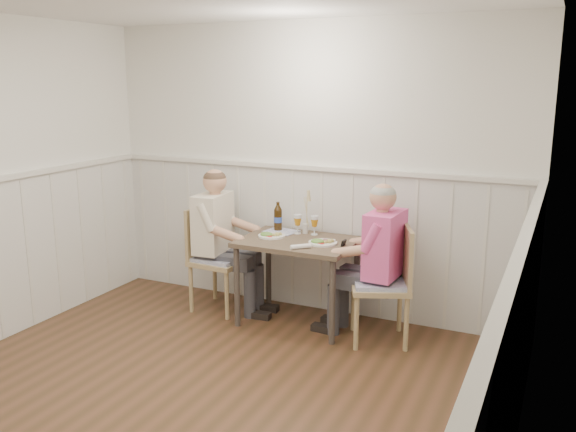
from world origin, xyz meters
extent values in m
plane|color=#47301B|center=(0.00, 0.00, 0.00)|extent=(4.50, 4.50, 0.00)
cube|color=white|center=(0.00, 2.25, 1.30)|extent=(4.00, 0.04, 2.60)
cube|color=white|center=(2.00, 0.00, 1.30)|extent=(0.04, 4.50, 2.60)
cube|color=silver|center=(0.00, 2.23, 0.65)|extent=(3.98, 0.03, 1.30)
cube|color=silver|center=(1.99, 0.00, 0.65)|extent=(0.03, 4.48, 1.30)
cube|color=silver|center=(0.00, 2.22, 1.32)|extent=(3.98, 0.06, 0.04)
cube|color=silver|center=(1.97, 0.00, 1.32)|extent=(0.06, 4.48, 0.04)
cube|color=brown|center=(0.08, 1.84, 0.73)|extent=(0.97, 0.70, 0.04)
cylinder|color=#3F3833|center=(-0.35, 1.54, 0.35)|extent=(0.05, 0.05, 0.71)
cylinder|color=#3F3833|center=(-0.35, 2.14, 0.35)|extent=(0.05, 0.05, 0.71)
cylinder|color=#3F3833|center=(0.52, 1.54, 0.35)|extent=(0.05, 0.05, 0.71)
cylinder|color=#3F3833|center=(0.52, 2.14, 0.35)|extent=(0.05, 0.05, 0.71)
cube|color=tan|center=(0.84, 1.77, 0.47)|extent=(0.59, 0.59, 0.04)
cube|color=#5B629E|center=(0.84, 1.77, 0.50)|extent=(0.53, 0.53, 0.03)
cube|color=tan|center=(1.03, 1.85, 0.73)|extent=(0.20, 0.43, 0.48)
cylinder|color=tan|center=(1.09, 1.66, 0.22)|extent=(0.04, 0.04, 0.44)
cylinder|color=tan|center=(0.73, 1.52, 0.22)|extent=(0.04, 0.04, 0.44)
cylinder|color=tan|center=(0.94, 2.02, 0.22)|extent=(0.04, 0.04, 0.44)
cylinder|color=tan|center=(0.58, 1.88, 0.22)|extent=(0.04, 0.04, 0.44)
cube|color=tan|center=(-0.70, 1.83, 0.46)|extent=(0.47, 0.47, 0.04)
cube|color=#5B629E|center=(-0.70, 1.83, 0.50)|extent=(0.42, 0.42, 0.03)
cube|color=tan|center=(-0.90, 1.83, 0.72)|extent=(0.05, 0.45, 0.47)
cylinder|color=tan|center=(-0.88, 2.03, 0.22)|extent=(0.04, 0.04, 0.44)
cylinder|color=tan|center=(-0.50, 2.01, 0.22)|extent=(0.04, 0.04, 0.44)
cylinder|color=tan|center=(-0.90, 1.64, 0.22)|extent=(0.04, 0.04, 0.44)
cylinder|color=tan|center=(-0.51, 1.63, 0.22)|extent=(0.04, 0.04, 0.44)
cube|color=#3F3F47|center=(0.84, 1.80, 0.22)|extent=(0.45, 0.41, 0.43)
cube|color=#3F3F47|center=(0.65, 1.81, 0.49)|extent=(0.43, 0.37, 0.12)
cube|color=#FD50AA|center=(0.84, 1.80, 0.81)|extent=(0.26, 0.44, 0.53)
sphere|color=tan|center=(0.84, 1.80, 1.19)|extent=(0.21, 0.21, 0.21)
sphere|color=#A5A5A0|center=(0.84, 1.80, 1.22)|extent=(0.20, 0.20, 0.20)
cube|color=black|center=(0.50, 1.82, 0.82)|extent=(0.02, 0.07, 0.12)
cube|color=#3F3F47|center=(-0.74, 1.83, 0.22)|extent=(0.46, 0.42, 0.44)
cube|color=#3F3F47|center=(-0.54, 1.84, 0.49)|extent=(0.44, 0.38, 0.13)
cube|color=white|center=(-0.74, 1.83, 0.82)|extent=(0.27, 0.45, 0.53)
sphere|color=tan|center=(-0.74, 1.83, 1.20)|extent=(0.21, 0.21, 0.21)
sphere|color=#4C3828|center=(-0.74, 1.83, 1.23)|extent=(0.20, 0.20, 0.20)
cylinder|color=white|center=(0.32, 1.81, 0.76)|extent=(0.24, 0.24, 0.02)
ellipsoid|color=#3F722D|center=(0.29, 1.78, 0.79)|extent=(0.12, 0.10, 0.04)
sphere|color=tan|center=(0.38, 1.82, 0.78)|extent=(0.03, 0.03, 0.03)
cube|color=#824E53|center=(0.34, 1.86, 0.77)|extent=(0.07, 0.04, 0.01)
cylinder|color=white|center=(0.39, 1.86, 0.78)|extent=(0.05, 0.05, 0.03)
cylinder|color=white|center=(-0.17, 1.84, 0.76)|extent=(0.24, 0.24, 0.02)
ellipsoid|color=#3F722D|center=(-0.20, 1.81, 0.79)|extent=(0.12, 0.10, 0.04)
sphere|color=tan|center=(-0.12, 1.85, 0.78)|extent=(0.03, 0.03, 0.03)
cylinder|color=silver|center=(0.15, 2.06, 0.75)|extent=(0.06, 0.06, 0.01)
cylinder|color=silver|center=(0.15, 2.06, 0.79)|extent=(0.01, 0.01, 0.08)
cone|color=#C78213|center=(0.15, 2.06, 0.86)|extent=(0.07, 0.07, 0.07)
cylinder|color=silver|center=(0.15, 2.06, 0.91)|extent=(0.07, 0.07, 0.03)
cylinder|color=silver|center=(-0.01, 2.03, 0.75)|extent=(0.06, 0.06, 0.01)
cylinder|color=silver|center=(-0.01, 2.03, 0.79)|extent=(0.01, 0.01, 0.08)
cone|color=#C78213|center=(-0.01, 2.03, 0.86)|extent=(0.07, 0.07, 0.07)
cylinder|color=silver|center=(-0.01, 2.03, 0.91)|extent=(0.07, 0.07, 0.03)
cylinder|color=black|center=(-0.22, 2.07, 0.85)|extent=(0.07, 0.07, 0.19)
cone|color=black|center=(-0.22, 2.07, 0.96)|extent=(0.07, 0.07, 0.04)
cylinder|color=black|center=(-0.22, 2.07, 1.00)|extent=(0.03, 0.03, 0.03)
cylinder|color=#3051B7|center=(-0.22, 2.07, 0.85)|extent=(0.07, 0.07, 0.05)
cylinder|color=white|center=(0.22, 1.59, 0.77)|extent=(0.15, 0.15, 0.04)
cylinder|color=silver|center=(0.05, 2.07, 0.79)|extent=(0.05, 0.05, 0.09)
cylinder|color=beige|center=(0.05, 2.07, 0.95)|extent=(0.03, 0.03, 0.28)
cone|color=beige|center=(0.05, 2.07, 1.12)|extent=(0.04, 0.04, 0.10)
cube|color=#5B629E|center=(-0.17, 2.04, 0.75)|extent=(0.31, 0.27, 0.01)
camera|label=1|loc=(2.14, -2.77, 2.10)|focal=38.00mm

